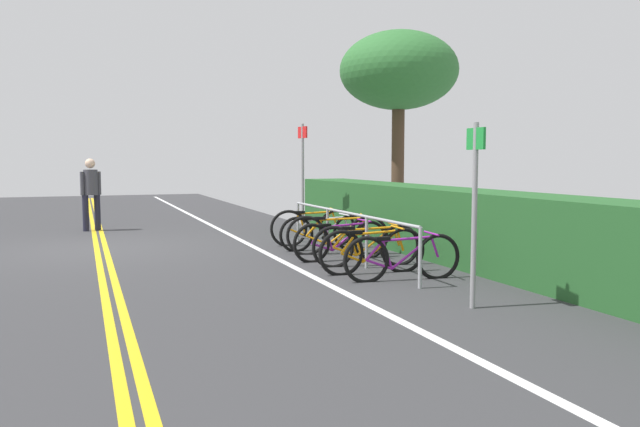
# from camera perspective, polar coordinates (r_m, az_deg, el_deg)

# --- Properties ---
(ground_plane) EXTENTS (36.67, 10.01, 0.05)m
(ground_plane) POSITION_cam_1_polar(r_m,az_deg,el_deg) (12.52, -19.33, -3.12)
(ground_plane) COLOR #353538
(centre_line_yellow_inner) EXTENTS (33.00, 0.10, 0.00)m
(centre_line_yellow_inner) POSITION_cam_1_polar(r_m,az_deg,el_deg) (12.51, -19.70, -3.01)
(centre_line_yellow_inner) COLOR gold
(centre_line_yellow_inner) RESTS_ON ground_plane
(centre_line_yellow_outer) EXTENTS (33.00, 0.10, 0.00)m
(centre_line_yellow_outer) POSITION_cam_1_polar(r_m,az_deg,el_deg) (12.52, -18.97, -2.99)
(centre_line_yellow_outer) COLOR gold
(centre_line_yellow_outer) RESTS_ON ground_plane
(bike_lane_stripe_white) EXTENTS (33.00, 0.12, 0.00)m
(bike_lane_stripe_white) POSITION_cam_1_polar(r_m,az_deg,el_deg) (12.88, -7.02, -2.54)
(bike_lane_stripe_white) COLOR white
(bike_lane_stripe_white) RESTS_ON ground_plane
(bike_rack) EXTENTS (4.95, 0.05, 0.82)m
(bike_rack) POSITION_cam_1_polar(r_m,az_deg,el_deg) (10.36, 2.36, -0.91)
(bike_rack) COLOR #9EA0A5
(bike_rack) RESTS_ON ground_plane
(bicycle_0) EXTENTS (0.50, 1.66, 0.75)m
(bicycle_0) POSITION_cam_1_polar(r_m,az_deg,el_deg) (12.16, -0.65, -1.29)
(bicycle_0) COLOR black
(bicycle_0) RESTS_ON ground_plane
(bicycle_1) EXTENTS (0.46, 1.72, 0.68)m
(bicycle_1) POSITION_cam_1_polar(r_m,az_deg,el_deg) (11.60, 0.29, -1.76)
(bicycle_1) COLOR black
(bicycle_1) RESTS_ON ground_plane
(bicycle_2) EXTENTS (0.68, 1.73, 0.74)m
(bicycle_2) POSITION_cam_1_polar(r_m,az_deg,el_deg) (11.01, 1.57, -1.97)
(bicycle_2) COLOR black
(bicycle_2) RESTS_ON ground_plane
(bicycle_3) EXTENTS (0.46, 1.75, 0.69)m
(bicycle_3) POSITION_cam_1_polar(r_m,az_deg,el_deg) (10.43, 1.94, -2.50)
(bicycle_3) COLOR black
(bicycle_3) RESTS_ON ground_plane
(bicycle_4) EXTENTS (0.48, 1.74, 0.70)m
(bicycle_4) POSITION_cam_1_polar(r_m,az_deg,el_deg) (9.85, 4.24, -2.93)
(bicycle_4) COLOR black
(bicycle_4) RESTS_ON ground_plane
(bicycle_5) EXTENTS (0.46, 1.66, 0.71)m
(bicycle_5) POSITION_cam_1_polar(r_m,az_deg,el_deg) (9.22, 4.81, -3.43)
(bicycle_5) COLOR black
(bicycle_5) RESTS_ON ground_plane
(bicycle_6) EXTENTS (0.46, 1.72, 0.68)m
(bicycle_6) POSITION_cam_1_polar(r_m,az_deg,el_deg) (8.75, 7.53, -4.00)
(bicycle_6) COLOR black
(bicycle_6) RESTS_ON ground_plane
(pedestrian) EXTENTS (0.32, 0.46, 1.70)m
(pedestrian) POSITION_cam_1_polar(r_m,az_deg,el_deg) (15.59, -20.17, 2.09)
(pedestrian) COLOR #1E1E2D
(pedestrian) RESTS_ON ground_plane
(sign_post_near) EXTENTS (0.36, 0.09, 2.42)m
(sign_post_near) POSITION_cam_1_polar(r_m,az_deg,el_deg) (13.14, -1.59, 3.95)
(sign_post_near) COLOR gray
(sign_post_near) RESTS_ON ground_plane
(sign_post_far) EXTENTS (0.36, 0.06, 2.08)m
(sign_post_far) POSITION_cam_1_polar(r_m,az_deg,el_deg) (7.15, 13.93, 1.51)
(sign_post_far) COLOR gray
(sign_post_far) RESTS_ON ground_plane
(hedge_backdrop) EXTENTS (13.90, 1.06, 1.18)m
(hedge_backdrop) POSITION_cam_1_polar(r_m,az_deg,el_deg) (9.92, 15.11, -1.47)
(hedge_backdrop) COLOR #235626
(hedge_backdrop) RESTS_ON ground_plane
(tree_near_left) EXTENTS (2.99, 2.99, 4.89)m
(tree_near_left) POSITION_cam_1_polar(r_m,az_deg,el_deg) (16.24, 7.20, 12.67)
(tree_near_left) COLOR #473323
(tree_near_left) RESTS_ON ground_plane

